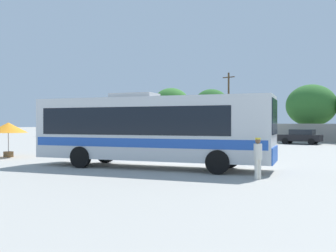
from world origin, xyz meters
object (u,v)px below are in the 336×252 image
(parked_car_third_black, at_px, (301,136))
(attendant_by_bus_door, at_px, (258,156))
(parked_car_leftmost_silver, at_px, (196,135))
(parked_car_second_silver, at_px, (241,135))
(roadside_tree_midleft, at_px, (211,104))
(roadside_tree_left, at_px, (171,104))
(coach_bus_silver_blue, at_px, (148,128))
(utility_pole_near, at_px, (229,105))
(vendor_umbrella_secondary_orange, at_px, (8,128))
(roadside_tree_midright, at_px, (311,105))

(parked_car_third_black, bearing_deg, attendant_by_bus_door, -83.98)
(parked_car_leftmost_silver, relative_size, parked_car_second_silver, 1.00)
(attendant_by_bus_door, bearing_deg, roadside_tree_midleft, 114.81)
(roadside_tree_left, bearing_deg, parked_car_leftmost_silver, -47.63)
(attendant_by_bus_door, xyz_separation_m, parked_car_second_silver, (-9.26, 26.98, -0.15))
(coach_bus_silver_blue, bearing_deg, utility_pole_near, 102.86)
(utility_pole_near, bearing_deg, coach_bus_silver_blue, -77.14)
(vendor_umbrella_secondary_orange, height_order, parked_car_leftmost_silver, vendor_umbrella_secondary_orange)
(attendant_by_bus_door, relative_size, parked_car_third_black, 0.37)
(vendor_umbrella_secondary_orange, xyz_separation_m, parked_car_leftmost_silver, (1.65, 25.35, -1.08))
(vendor_umbrella_secondary_orange, distance_m, parked_car_leftmost_silver, 25.43)
(parked_car_third_black, distance_m, roadside_tree_left, 22.86)
(parked_car_second_silver, height_order, utility_pole_near, utility_pole_near)
(attendant_by_bus_door, bearing_deg, parked_car_third_black, 96.02)
(vendor_umbrella_secondary_orange, xyz_separation_m, parked_car_third_black, (13.84, 24.62, -1.06))
(parked_car_leftmost_silver, bearing_deg, roadside_tree_midright, 23.35)
(coach_bus_silver_blue, bearing_deg, roadside_tree_left, 116.42)
(utility_pole_near, bearing_deg, roadside_tree_midleft, 172.81)
(utility_pole_near, bearing_deg, roadside_tree_left, 166.66)
(roadside_tree_midright, bearing_deg, parked_car_leftmost_silver, -156.65)
(parked_car_second_silver, xyz_separation_m, roadside_tree_midleft, (-6.52, 7.16, 4.05))
(coach_bus_silver_blue, distance_m, attendant_by_bus_door, 6.01)
(parked_car_third_black, xyz_separation_m, roadside_tree_midleft, (-12.98, 7.59, 4.02))
(coach_bus_silver_blue, height_order, utility_pole_near, utility_pole_near)
(parked_car_leftmost_silver, bearing_deg, roadside_tree_left, 132.37)
(parked_car_second_silver, relative_size, utility_pole_near, 0.52)
(parked_car_third_black, distance_m, utility_pole_near, 13.24)
(parked_car_leftmost_silver, bearing_deg, attendant_by_bus_door, -61.22)
(coach_bus_silver_blue, relative_size, parked_car_third_black, 2.76)
(roadside_tree_midleft, bearing_deg, vendor_umbrella_secondary_orange, -91.52)
(vendor_umbrella_secondary_orange, bearing_deg, utility_pole_near, 83.83)
(vendor_umbrella_secondary_orange, xyz_separation_m, roadside_tree_left, (-6.45, 34.24, 3.25))
(parked_car_leftmost_silver, distance_m, parked_car_second_silver, 5.73)
(parked_car_second_silver, bearing_deg, roadside_tree_left, 146.41)
(attendant_by_bus_door, height_order, roadside_tree_midright, roadside_tree_midright)
(attendant_by_bus_door, distance_m, parked_car_third_black, 26.69)
(coach_bus_silver_blue, bearing_deg, roadside_tree_midright, 84.27)
(roadside_tree_midleft, bearing_deg, parked_car_second_silver, -47.69)
(parked_car_third_black, bearing_deg, roadside_tree_left, 154.65)
(utility_pole_near, height_order, roadside_tree_midleft, utility_pole_near)
(parked_car_leftmost_silver, height_order, roadside_tree_left, roadside_tree_left)
(roadside_tree_midleft, xyz_separation_m, roadside_tree_midright, (13.15, -1.53, -0.58))
(coach_bus_silver_blue, distance_m, roadside_tree_midright, 31.53)
(parked_car_leftmost_silver, bearing_deg, parked_car_third_black, -3.43)
(vendor_umbrella_secondary_orange, relative_size, roadside_tree_midleft, 0.35)
(attendant_by_bus_door, distance_m, roadside_tree_midright, 32.88)
(parked_car_leftmost_silver, distance_m, roadside_tree_midright, 13.89)
(coach_bus_silver_blue, relative_size, attendant_by_bus_door, 7.40)
(coach_bus_silver_blue, height_order, parked_car_third_black, coach_bus_silver_blue)
(parked_car_second_silver, bearing_deg, parked_car_leftmost_silver, 177.01)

